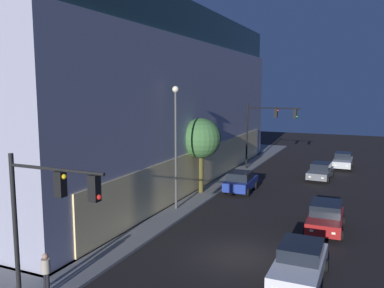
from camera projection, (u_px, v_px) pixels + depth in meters
The scene contains 12 objects.
ground_plane at pixel (238, 257), 20.18m from camera, with size 120.00×120.00×0.00m, color black.
modern_building at pixel (82, 98), 39.22m from camera, with size 38.35×26.73×15.16m.
traffic_light_near_corner at pixel (46, 204), 14.16m from camera, with size 0.32×4.21×5.91m.
traffic_light_far_corner at pixel (266, 123), 40.42m from camera, with size 0.61×5.54×6.81m.
street_lamp_sidewalk at pixel (176, 133), 27.13m from camera, with size 0.44×0.44×8.43m.
sidewalk_tree at pixel (201, 139), 31.64m from camera, with size 3.19×3.19×5.98m.
pedestrian_waiting at pixel (46, 270), 16.10m from camera, with size 0.36×0.36×1.71m.
car_white at pixel (300, 263), 17.51m from camera, with size 4.69×2.18×1.63m.
car_red at pixel (326, 217), 23.85m from camera, with size 4.34×2.25×1.66m.
car_blue at pixel (241, 181), 32.83m from camera, with size 4.12×2.21×1.69m.
car_grey at pixel (320, 171), 37.46m from camera, with size 4.55×2.23×1.50m.
car_silver at pixel (343, 161), 42.48m from camera, with size 4.34×2.05×1.68m.
Camera 1 is at (-18.51, -5.67, 8.38)m, focal length 37.48 mm.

